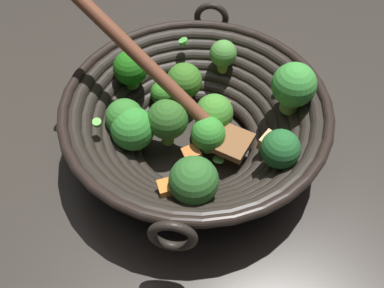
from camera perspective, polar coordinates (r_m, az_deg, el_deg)
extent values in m
plane|color=#332D28|center=(0.68, 0.41, -0.64)|extent=(4.00, 4.00, 0.00)
cylinder|color=black|center=(0.67, 0.41, -0.38)|extent=(0.15, 0.15, 0.01)
torus|color=black|center=(0.66, 0.41, 0.43)|extent=(0.20, 0.20, 0.02)
torus|color=black|center=(0.65, 0.42, 0.99)|extent=(0.22, 0.22, 0.02)
torus|color=black|center=(0.65, 0.42, 1.56)|extent=(0.24, 0.24, 0.02)
torus|color=black|center=(0.64, 0.43, 2.14)|extent=(0.27, 0.27, 0.02)
torus|color=black|center=(0.63, 0.44, 2.73)|extent=(0.29, 0.29, 0.02)
torus|color=black|center=(0.62, 0.44, 3.34)|extent=(0.31, 0.31, 0.02)
torus|color=black|center=(0.62, 0.45, 3.97)|extent=(0.34, 0.34, 0.02)
torus|color=black|center=(0.61, 0.45, 4.61)|extent=(0.35, 0.35, 0.01)
torus|color=black|center=(0.75, 2.36, 14.98)|extent=(0.02, 0.05, 0.05)
torus|color=black|center=(0.50, -2.36, -11.09)|extent=(0.02, 0.05, 0.05)
cylinder|color=#7FB756|center=(0.65, -6.93, 0.03)|extent=(0.03, 0.03, 0.02)
sphere|color=#348D32|center=(0.63, -7.20, 1.85)|extent=(0.06, 0.06, 0.06)
cylinder|color=#589643|center=(0.60, 10.23, -2.41)|extent=(0.02, 0.02, 0.02)
sphere|color=#23652D|center=(0.57, 10.65, -0.60)|extent=(0.05, 0.05, 0.05)
cylinder|color=#598D43|center=(0.65, 11.73, 4.81)|extent=(0.04, 0.04, 0.02)
sphere|color=green|center=(0.62, 12.23, 7.01)|extent=(0.06, 0.06, 0.06)
cylinder|color=#82B14A|center=(0.64, 1.90, -0.23)|extent=(0.03, 0.03, 0.01)
sphere|color=green|center=(0.62, 1.96, 1.23)|extent=(0.05, 0.05, 0.05)
cylinder|color=#6DA235|center=(0.65, -2.83, 0.99)|extent=(0.03, 0.03, 0.02)
sphere|color=#316624|center=(0.62, -2.95, 3.02)|extent=(0.05, 0.05, 0.05)
cylinder|color=#5B9B3C|center=(0.68, -7.22, 7.44)|extent=(0.03, 0.03, 0.02)
sphere|color=#217417|center=(0.67, -7.45, 9.11)|extent=(0.05, 0.05, 0.05)
cylinder|color=#55914C|center=(0.67, 2.59, 1.87)|extent=(0.03, 0.03, 0.02)
sphere|color=#45912F|center=(0.65, 2.69, 3.77)|extent=(0.05, 0.05, 0.05)
cylinder|color=#57994E|center=(0.70, -0.91, 5.77)|extent=(0.02, 0.02, 0.02)
sphere|color=#3C7825|center=(0.68, -0.94, 7.65)|extent=(0.05, 0.05, 0.05)
cylinder|color=#7EBE50|center=(0.66, -7.84, 1.33)|extent=(0.03, 0.03, 0.02)
sphere|color=#357F2C|center=(0.63, -8.14, 3.15)|extent=(0.05, 0.05, 0.05)
cylinder|color=#699E38|center=(0.70, -3.48, 4.91)|extent=(0.01, 0.02, 0.01)
sphere|color=#368625|center=(0.69, -3.57, 6.14)|extent=(0.04, 0.04, 0.04)
cylinder|color=#83BE4D|center=(0.57, 0.20, -6.26)|extent=(0.03, 0.03, 0.02)
sphere|color=#306C2B|center=(0.54, 0.21, -4.46)|extent=(0.06, 0.06, 0.06)
cylinder|color=#7CB648|center=(0.71, 3.49, 9.41)|extent=(0.02, 0.02, 0.02)
sphere|color=#4F953D|center=(0.69, 3.59, 10.91)|extent=(0.04, 0.04, 0.04)
cube|color=orange|center=(0.69, 3.08, 3.89)|extent=(0.03, 0.03, 0.03)
cube|color=orange|center=(0.63, 0.05, -1.44)|extent=(0.03, 0.03, 0.03)
cube|color=#E0884E|center=(0.62, 9.40, 0.36)|extent=(0.03, 0.03, 0.03)
cube|color=orange|center=(0.56, -2.98, -5.57)|extent=(0.03, 0.03, 0.02)
cylinder|color=#6BC651|center=(0.63, 3.22, -1.89)|extent=(0.02, 0.02, 0.01)
cylinder|color=#6BC651|center=(0.67, -8.29, 8.50)|extent=(0.02, 0.02, 0.01)
cylinder|color=#99D166|center=(0.68, -4.10, 5.54)|extent=(0.01, 0.01, 0.01)
cylinder|color=#6BC651|center=(0.67, 10.40, 6.78)|extent=(0.02, 0.02, 0.00)
cylinder|color=#6BC651|center=(0.55, 1.23, -6.04)|extent=(0.02, 0.02, 0.01)
cylinder|color=#99D166|center=(0.67, -6.73, 3.05)|extent=(0.01, 0.01, 0.01)
cylinder|color=#6BC651|center=(0.60, -11.41, 2.55)|extent=(0.02, 0.02, 0.01)
cylinder|color=#99D166|center=(0.65, 1.76, 1.51)|extent=(0.02, 0.02, 0.01)
cylinder|color=#56B247|center=(0.70, -1.04, 12.29)|extent=(0.02, 0.02, 0.01)
cube|color=brown|center=(0.63, 3.89, 0.59)|extent=(0.06, 0.08, 0.01)
cylinder|color=brown|center=(0.61, -7.10, 11.10)|extent=(0.05, 0.22, 0.17)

